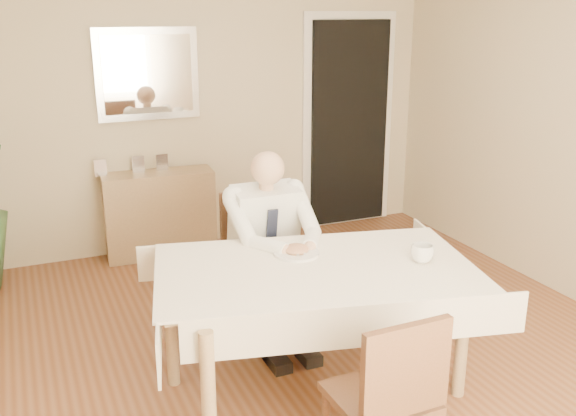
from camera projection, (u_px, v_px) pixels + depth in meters
name	position (u px, v px, depth m)	size (l,w,h in m)	color
room	(314.00, 163.00, 3.37)	(5.00, 5.02, 2.60)	brown
doorway	(349.00, 124.00, 6.21)	(0.96, 0.07, 2.10)	white
mirror	(148.00, 74.00, 5.33)	(0.86, 0.04, 0.76)	silver
dining_table	(315.00, 281.00, 3.46)	(1.94, 1.39, 0.75)	#967B50
chair_far	(258.00, 252.00, 4.28)	(0.44, 0.44, 0.92)	#46281C
chair_near	(390.00, 394.00, 2.76)	(0.42, 0.42, 0.87)	#46281C
seated_man	(274.00, 242.00, 3.98)	(0.48, 0.72, 1.24)	white
plate	(296.00, 253.00, 3.61)	(0.26, 0.26, 0.02)	white
food	(296.00, 249.00, 3.60)	(0.14, 0.14, 0.06)	brown
knife	(307.00, 253.00, 3.57)	(0.01, 0.01, 0.13)	silver
fork	(294.00, 255.00, 3.54)	(0.01, 0.01, 0.13)	silver
coffee_mug	(422.00, 253.00, 3.49)	(0.12, 0.12, 0.10)	white
sideboard	(160.00, 214.00, 5.55)	(0.93, 0.32, 0.74)	#967B50
photo_frame_left	(100.00, 168.00, 5.31)	(0.10, 0.02, 0.14)	silver
photo_frame_center	(138.00, 164.00, 5.42)	(0.10, 0.02, 0.14)	silver
photo_frame_right	(162.00, 162.00, 5.49)	(0.10, 0.02, 0.14)	silver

